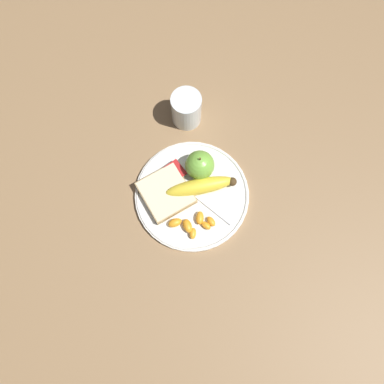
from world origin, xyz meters
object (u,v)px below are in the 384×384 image
(juice_glass, at_px, (186,110))
(apple, at_px, (200,165))
(banana, at_px, (202,188))
(fork, at_px, (196,195))
(plate, at_px, (192,195))
(bread_slice, at_px, (166,193))
(jam_packet, at_px, (175,172))

(juice_glass, bearing_deg, apple, 155.43)
(banana, bearing_deg, fork, 99.17)
(plate, distance_m, bread_slice, 0.06)
(jam_packet, bearing_deg, bread_slice, 120.87)
(apple, bearing_deg, plate, 126.58)
(bread_slice, bearing_deg, plate, -127.13)
(juice_glass, distance_m, jam_packet, 0.16)
(bread_slice, xyz_separation_m, jam_packet, (0.03, -0.05, -0.00))
(banana, xyz_separation_m, jam_packet, (0.07, 0.03, -0.01))
(juice_glass, height_order, jam_packet, juice_glass)
(juice_glass, bearing_deg, jam_packet, 133.63)
(fork, height_order, jam_packet, jam_packet)
(plate, relative_size, jam_packet, 5.88)
(plate, distance_m, juice_glass, 0.22)
(plate, xyz_separation_m, fork, (-0.01, -0.01, 0.01))
(juice_glass, xyz_separation_m, apple, (-0.14, 0.06, 0.00))
(juice_glass, distance_m, apple, 0.15)
(jam_packet, bearing_deg, banana, -160.39)
(juice_glass, bearing_deg, banana, 153.85)
(juice_glass, relative_size, jam_packet, 1.94)
(banana, bearing_deg, jam_packet, 19.61)
(juice_glass, xyz_separation_m, bread_slice, (-0.14, 0.17, -0.02))
(juice_glass, height_order, banana, juice_glass)
(fork, bearing_deg, bread_slice, 37.06)
(bread_slice, distance_m, jam_packet, 0.06)
(plate, relative_size, banana, 1.66)
(apple, relative_size, jam_packet, 1.69)
(banana, height_order, jam_packet, banana)
(plate, bearing_deg, jam_packet, 0.25)
(plate, xyz_separation_m, bread_slice, (0.04, 0.05, 0.02))
(plate, bearing_deg, bread_slice, 52.87)
(jam_packet, bearing_deg, fork, -174.81)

